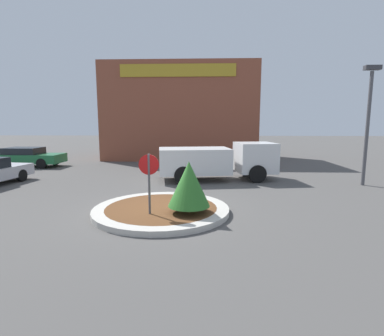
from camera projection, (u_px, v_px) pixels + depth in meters
The scene contains 8 objects.
ground_plane at pixel (161, 212), 9.82m from camera, with size 120.00×120.00×0.00m, color #514F4C.
traffic_island at pixel (161, 210), 9.80m from camera, with size 4.43×4.43×0.18m.
stop_sign at pixel (149, 175), 8.91m from camera, with size 0.61×0.07×2.00m.
island_shrub at pixel (189, 184), 9.07m from camera, with size 1.29×1.29×1.59m.
utility_truck at pixel (218, 160), 15.28m from camera, with size 6.11×2.91×1.90m.
storefront_building at pixel (181, 113), 24.97m from camera, with size 12.00×6.07×7.48m.
parked_sedan_green at pixel (27, 157), 20.03m from camera, with size 4.64×1.94×1.29m.
light_pole at pixel (368, 115), 13.65m from camera, with size 0.70×0.30×5.45m.
Camera 1 is at (1.40, -9.44, 2.91)m, focal length 28.00 mm.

